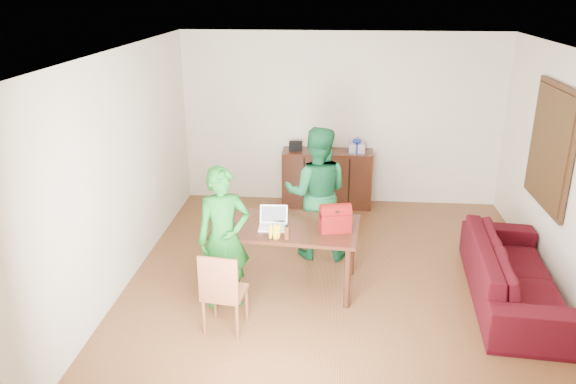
# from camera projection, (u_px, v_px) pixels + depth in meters

# --- Properties ---
(room) EXTENTS (5.20, 5.70, 2.90)m
(room) POSITION_uv_depth(u_px,v_px,m) (343.00, 176.00, 6.38)
(room) COLOR #432610
(room) RESTS_ON ground
(table) EXTENTS (1.70, 1.05, 0.76)m
(table) POSITION_uv_depth(u_px,v_px,m) (286.00, 233.00, 6.44)
(table) COLOR black
(table) RESTS_ON ground
(chair) EXTENTS (0.45, 0.44, 0.89)m
(chair) POSITION_uv_depth(u_px,v_px,m) (225.00, 306.00, 5.74)
(chair) COLOR brown
(chair) RESTS_ON ground
(person_near) EXTENTS (0.68, 0.57, 1.59)m
(person_near) POSITION_uv_depth(u_px,v_px,m) (224.00, 238.00, 6.01)
(person_near) COLOR #16631B
(person_near) RESTS_ON ground
(person_far) EXTENTS (0.85, 0.67, 1.72)m
(person_far) POSITION_uv_depth(u_px,v_px,m) (317.00, 193.00, 7.11)
(person_far) COLOR #13582D
(person_far) RESTS_ON ground
(laptop) EXTENTS (0.32, 0.23, 0.22)m
(laptop) POSITION_uv_depth(u_px,v_px,m) (273.00, 225.00, 6.32)
(laptop) COLOR white
(laptop) RESTS_ON table
(bananas) EXTENTS (0.20, 0.17, 0.07)m
(bananas) POSITION_uv_depth(u_px,v_px,m) (275.00, 236.00, 6.06)
(bananas) COLOR gold
(bananas) RESTS_ON table
(bottle) EXTENTS (0.06, 0.06, 0.16)m
(bottle) POSITION_uv_depth(u_px,v_px,m) (287.00, 232.00, 6.05)
(bottle) COLOR #502712
(bottle) RESTS_ON table
(red_bag) EXTENTS (0.37, 0.26, 0.25)m
(red_bag) POSITION_uv_depth(u_px,v_px,m) (335.00, 220.00, 6.23)
(red_bag) COLOR maroon
(red_bag) RESTS_ON table
(sofa) EXTENTS (1.07, 2.33, 0.66)m
(sofa) POSITION_uv_depth(u_px,v_px,m) (514.00, 273.00, 6.25)
(sofa) COLOR #3E0B08
(sofa) RESTS_ON ground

